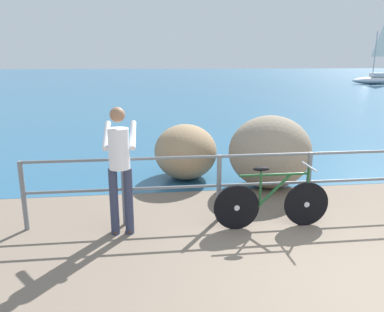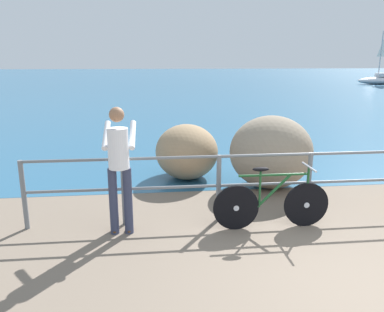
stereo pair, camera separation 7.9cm
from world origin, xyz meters
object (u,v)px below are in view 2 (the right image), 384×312
Objects in this scene: bicycle at (272,202)px; breakwater_boulder_left at (187,152)px; sailboat at (381,77)px; person_at_railing at (119,165)px; breakwater_boulder_main at (271,152)px.

breakwater_boulder_left is at bearing 111.07° from bicycle.
sailboat is at bearing 52.29° from breakwater_boulder_left.
person_at_railing is at bearing 54.35° from sailboat.
breakwater_boulder_left is (-1.52, 0.75, -0.13)m from breakwater_boulder_main.
bicycle is at bearing -68.75° from breakwater_boulder_left.
sailboat is at bearing 55.77° from bicycle.
person_at_railing is 2.75m from breakwater_boulder_left.
bicycle is at bearing -90.70° from person_at_railing.
breakwater_boulder_main is 1.70m from breakwater_boulder_left.
sailboat reaches higher than person_at_railing.
person_at_railing is at bearing 177.91° from bicycle.
person_at_railing is 1.21× the size of breakwater_boulder_left.
person_at_railing reaches higher than bicycle.
sailboat reaches higher than bicycle.
person_at_railing reaches higher than breakwater_boulder_left.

